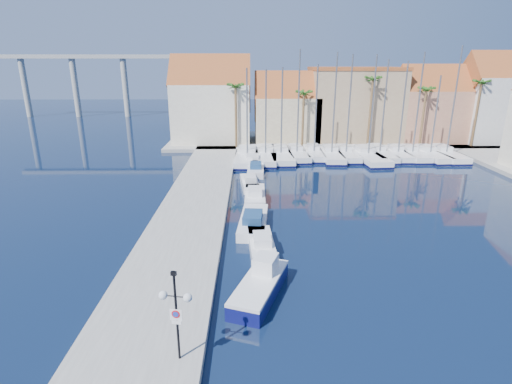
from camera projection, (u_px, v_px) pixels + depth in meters
ground at (325, 316)px, 20.94m from camera, size 260.00×260.00×0.00m
quay_west at (190, 217)px, 33.57m from camera, size 6.00×77.00×0.50m
shore_north at (333, 141)px, 66.64m from camera, size 54.00×16.00×0.50m
lamp_post at (176, 303)px, 16.38m from camera, size 1.42×0.58×4.23m
fishing_boat at (260, 285)px, 22.65m from camera, size 3.66×5.92×1.97m
motorboat_west_0 at (262, 244)px, 28.03m from camera, size 1.99×5.31×1.40m
motorboat_west_1 at (253, 221)px, 32.08m from camera, size 2.62×6.65×1.40m
motorboat_west_2 at (255, 195)px, 38.30m from camera, size 1.95×5.90×1.40m
motorboat_west_3 at (250, 183)px, 42.35m from camera, size 2.18×5.36×1.40m
motorboat_west_4 at (256, 169)px, 47.86m from camera, size 2.13×5.93×1.40m
motorboat_west_5 at (253, 161)px, 51.84m from camera, size 2.40×6.76×1.40m
motorboat_west_6 at (256, 151)px, 57.59m from camera, size 2.33×5.74×1.40m
sailboat_0 at (248, 156)px, 54.15m from camera, size 3.63×11.91×12.04m
sailboat_1 at (266, 155)px, 54.93m from camera, size 3.85×11.81×11.85m
sailboat_2 at (280, 155)px, 54.97m from camera, size 3.16×10.99×12.12m
sailboat_3 at (296, 153)px, 55.62m from camera, size 3.16×9.44×14.33m
sailboat_4 at (314, 153)px, 55.86m from camera, size 2.59×8.79×12.46m
sailboat_5 at (331, 154)px, 55.18m from camera, size 3.01×10.04×13.97m
sailboat_6 at (345, 153)px, 55.45m from camera, size 2.58×9.06×13.71m
sailboat_7 at (366, 155)px, 54.62m from camera, size 3.82×11.73×13.67m
sailboat_8 at (378, 153)px, 55.71m from camera, size 3.04×9.77×13.09m
sailboat_9 at (397, 153)px, 55.51m from camera, size 2.58×8.78×12.90m
sailboat_10 at (411, 153)px, 55.43m from camera, size 2.67×8.88×13.98m
sailboat_11 at (428, 154)px, 55.30m from camera, size 3.27×9.68×11.09m
sailboat_12 at (444, 154)px, 55.44m from camera, size 2.81×9.92×14.74m
building_0 at (212, 103)px, 63.47m from camera, size 12.30×9.00×13.50m
building_1 at (287, 111)px, 64.02m from camera, size 10.30×8.00×11.00m
building_2 at (354, 104)px, 64.83m from camera, size 14.20×10.20×11.50m
building_3 at (429, 107)px, 64.17m from camera, size 10.30×8.00×12.00m
building_4 at (490, 100)px, 63.00m from camera, size 8.30×8.00×14.00m
palm_0 at (236, 88)px, 57.98m from camera, size 2.60×2.60×10.15m
palm_1 at (304, 95)px, 58.41m from camera, size 2.60×2.60×9.15m
palm_2 at (373, 82)px, 57.97m from camera, size 2.60×2.60×11.15m
palm_3 at (426, 92)px, 58.52m from camera, size 2.60×2.60×9.65m
palm_4 at (481, 85)px, 58.35m from camera, size 2.60×2.60×10.65m
viaduct at (103, 73)px, 95.18m from camera, size 48.00×2.20×14.45m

